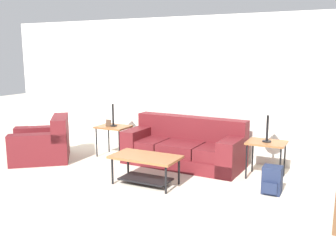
% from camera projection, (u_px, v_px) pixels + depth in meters
% --- Properties ---
extents(ground_plane, '(24.00, 24.00, 0.00)m').
position_uv_depth(ground_plane, '(66.00, 250.00, 3.74)').
color(ground_plane, beige).
extents(wall_back, '(9.07, 0.06, 2.60)m').
position_uv_depth(wall_back, '(206.00, 88.00, 6.88)').
color(wall_back, silver).
rests_on(wall_back, ground_plane).
extents(couch, '(2.11, 0.95, 0.82)m').
position_uv_depth(couch, '(184.00, 148.00, 6.58)').
color(couch, maroon).
rests_on(couch, ground_plane).
extents(armchair, '(1.37, 1.36, 0.80)m').
position_uv_depth(armchair, '(43.00, 145.00, 6.88)').
color(armchair, maroon).
rests_on(armchair, ground_plane).
extents(coffee_table, '(1.02, 0.56, 0.44)m').
position_uv_depth(coffee_table, '(146.00, 163.00, 5.57)').
color(coffee_table, '#935B33').
rests_on(coffee_table, ground_plane).
extents(side_table_left, '(0.59, 0.48, 0.58)m').
position_uv_depth(side_table_left, '(113.00, 129.00, 7.09)').
color(side_table_left, '#935B33').
rests_on(side_table_left, ground_plane).
extents(side_table_right, '(0.59, 0.48, 0.58)m').
position_uv_depth(side_table_right, '(266.00, 145.00, 5.84)').
color(side_table_right, '#935B33').
rests_on(side_table_right, ground_plane).
extents(table_lamp_left, '(0.31, 0.31, 0.67)m').
position_uv_depth(table_lamp_left, '(113.00, 98.00, 6.98)').
color(table_lamp_left, black).
rests_on(table_lamp_left, side_table_left).
extents(table_lamp_right, '(0.31, 0.31, 0.67)m').
position_uv_depth(table_lamp_right, '(268.00, 108.00, 5.72)').
color(table_lamp_right, black).
rests_on(table_lamp_right, side_table_right).
extents(backpack, '(0.26, 0.30, 0.39)m').
position_uv_depth(backpack, '(272.00, 180.00, 5.22)').
color(backpack, '#1E2847').
rests_on(backpack, ground_plane).
extents(picture_frame, '(0.10, 0.04, 0.13)m').
position_uv_depth(picture_frame, '(108.00, 123.00, 7.03)').
color(picture_frame, '#4C3828').
rests_on(picture_frame, side_table_left).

